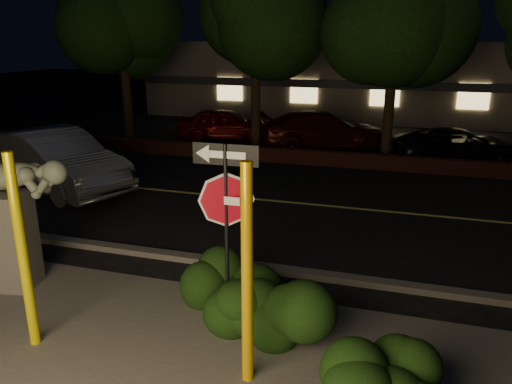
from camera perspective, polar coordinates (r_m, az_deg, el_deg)
ground at (r=16.20m, az=5.15°, el=2.09°), size 90.00×90.00×0.00m
road at (r=13.40m, az=2.49°, el=-1.09°), size 80.00×8.00×0.01m
lane_marking at (r=13.39m, az=2.49°, el=-1.04°), size 80.00×0.12×0.00m
curb at (r=9.73m, az=-3.63°, el=-8.08°), size 80.00×0.25×0.12m
brick_wall at (r=17.38m, az=6.06°, el=3.96°), size 40.00×0.35×0.50m
parking_lot at (r=22.93m, az=8.80°, el=6.48°), size 40.00×12.00×0.01m
building at (r=30.55m, az=11.24°, el=12.79°), size 22.00×10.20×4.00m
tree_far_a at (r=21.47m, az=-15.29°, el=19.69°), size 4.60×4.60×7.43m
yellow_pole_left at (r=7.52m, az=-25.13°, el=-6.39°), size 0.14×0.14×2.83m
yellow_pole_right at (r=6.10m, az=-1.02°, el=-9.79°), size 0.14×0.14×2.90m
signpost at (r=7.07m, az=-3.44°, el=-0.98°), size 0.96×0.08×2.83m
sculpture at (r=9.40m, az=-26.43°, el=-1.89°), size 2.17×0.96×2.32m
hedge_center at (r=8.33m, az=-3.89°, el=-9.32°), size 1.98×1.03×1.00m
hedge_right at (r=7.23m, az=0.89°, el=-12.93°), size 1.91×1.19×1.17m
hedge_far_right at (r=6.22m, az=14.19°, el=-19.28°), size 1.81×1.33×1.14m
silver_sedan at (r=15.35m, az=-21.91°, el=3.36°), size 5.52×3.68×1.72m
parked_car_red at (r=21.48m, az=-3.65°, el=7.74°), size 4.24×2.53×1.35m
parked_car_darkred at (r=19.90m, az=7.61°, el=7.02°), size 5.43×4.00×1.46m
parked_car_dark at (r=18.65m, az=22.21°, el=4.84°), size 4.81×3.15×1.23m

